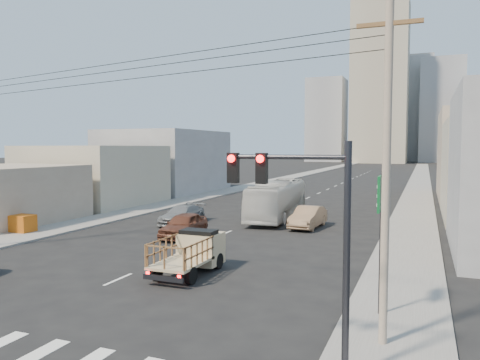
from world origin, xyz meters
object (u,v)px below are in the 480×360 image
Objects in this scene: traffic_signal at (306,218)px; green_sign at (381,209)px; sedan_brown at (184,225)px; city_bus at (277,200)px; sedan_tan at (308,217)px; flatbed_pickup at (190,250)px; sedan_grey at (182,215)px; crate_stack at (21,223)px; utility_pole at (386,170)px.

green_sign is (1.39, 5.01, -0.34)m from traffic_signal.
sedan_brown is 0.77× the size of traffic_signal.
city_bus is 4.78m from sedan_tan.
flatbed_pickup reaches higher than sedan_grey.
sedan_tan is (2.20, 14.15, -0.32)m from flatbed_pickup.
crate_stack is (-11.03, -2.83, -0.10)m from sedan_brown.
city_bus reaches higher than sedan_tan.
sedan_tan is at bearing 40.79° from sedan_brown.
utility_pole is at bearing -46.92° from sedan_brown.
city_bus is (-1.16, 17.47, 0.46)m from flatbed_pickup.
crate_stack is (-22.77, 12.39, -3.39)m from traffic_signal.
city_bus is 1.87× the size of traffic_signal.
sedan_tan is 0.94× the size of green_sign.
sedan_tan is 0.47× the size of utility_pole.
sedan_brown is 0.98× the size of sedan_tan.
sedan_brown is 11.39m from crate_stack.
flatbed_pickup is at bearing 133.65° from traffic_signal.
green_sign is (6.46, -16.75, 2.97)m from sedan_tan.
green_sign is at bearing -65.14° from sedan_tan.
sedan_grey is (-6.01, -5.20, -0.85)m from city_bus.
city_bus is 26.57m from traffic_signal.
green_sign is at bearing -42.83° from sedan_grey.
sedan_tan is (6.68, 6.53, -0.01)m from sedan_brown.
sedan_brown is at bearing 136.66° from utility_pole.
crate_stack is at bearing 151.45° from traffic_signal.
sedan_tan is at bearing 111.08° from green_sign.
city_bus is 2.42× the size of sedan_brown.
green_sign reaches higher than sedan_brown.
sedan_brown is at bearing -131.86° from sedan_tan.
green_sign reaches higher than crate_stack.
traffic_signal is 26.14m from crate_stack.
sedan_brown is 16.90m from green_sign.
traffic_signal is at bearing -124.61° from utility_pole.
flatbed_pickup is 14.32m from sedan_tan.
city_bus is at bearing 67.77° from sedan_brown.
sedan_brown is 5.37m from sedan_grey.
traffic_signal is at bearing -28.55° from crate_stack.
green_sign is 25.45m from crate_stack.
sedan_brown reaches higher than sedan_grey.
flatbed_pickup reaches higher than sedan_tan.
sedan_grey is at bearing 136.76° from green_sign.
flatbed_pickup is 0.88× the size of green_sign.
utility_pole reaches higher than sedan_brown.
sedan_tan reaches higher than crate_stack.
sedan_grey is at bearing 41.91° from crate_stack.
green_sign is (8.65, -2.60, 2.65)m from flatbed_pickup.
flatbed_pickup is 14.21m from sedan_grey.
sedan_brown is (-4.48, 7.61, -0.31)m from flatbed_pickup.
sedan_tan is at bearing 81.18° from flatbed_pickup.
utility_pole is at bearing -69.45° from city_bus.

